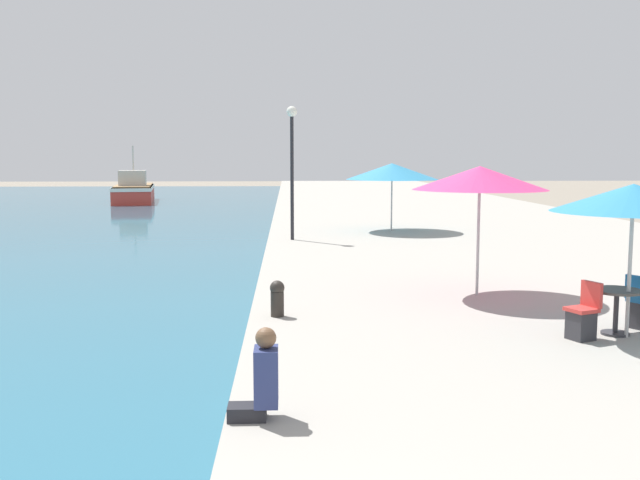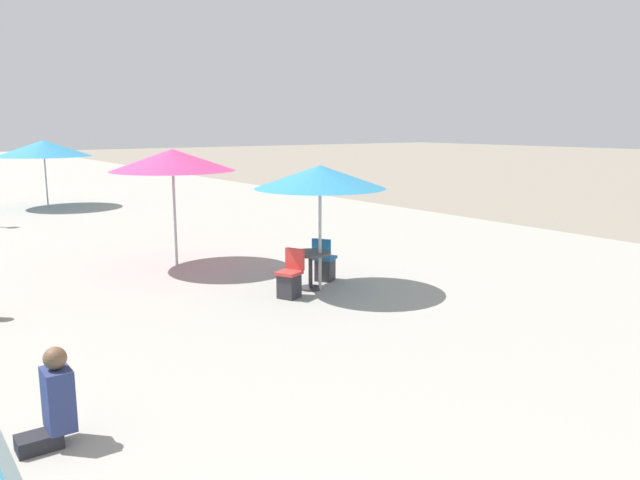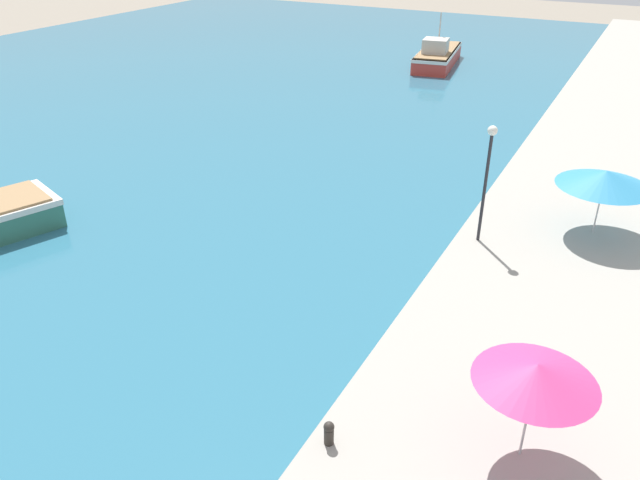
% 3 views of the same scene
% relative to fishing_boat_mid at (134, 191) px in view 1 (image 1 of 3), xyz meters
% --- Properties ---
extents(quay_promenade, '(16.00, 90.00, 0.65)m').
position_rel_fishing_boat_mid_xyz_m(quay_promenade, '(19.06, -15.46, -0.56)').
color(quay_promenade, '#A39E93').
rests_on(quay_promenade, ground_plane).
extents(fishing_boat_mid, '(4.18, 9.12, 4.30)m').
position_rel_fishing_boat_mid_xyz_m(fishing_boat_mid, '(0.00, 0.00, 0.00)').
color(fishing_boat_mid, red).
rests_on(fishing_boat_mid, water_basin).
extents(cafe_umbrella_pink, '(2.52, 2.52, 2.44)m').
position_rel_fishing_boat_mid_xyz_m(cafe_umbrella_pink, '(17.14, -44.24, 1.98)').
color(cafe_umbrella_pink, '#B7B7B7').
rests_on(cafe_umbrella_pink, quay_promenade).
extents(cafe_umbrella_white, '(2.76, 2.76, 2.67)m').
position_rel_fishing_boat_mid_xyz_m(cafe_umbrella_white, '(15.68, -40.66, 2.19)').
color(cafe_umbrella_white, '#B7B7B7').
rests_on(cafe_umbrella_white, quay_promenade).
extents(cafe_umbrella_striped, '(3.55, 3.55, 2.61)m').
position_rel_fishing_boat_mid_xyz_m(cafe_umbrella_striped, '(15.76, -27.84, 2.06)').
color(cafe_umbrella_striped, '#B7B7B7').
rests_on(cafe_umbrella_striped, quay_promenade).
extents(cafe_table, '(0.80, 0.80, 0.74)m').
position_rel_fishing_boat_mid_xyz_m(cafe_table, '(17.04, -44.06, 0.30)').
color(cafe_table, '#333338').
rests_on(cafe_table, quay_promenade).
extents(cafe_chair_right, '(0.55, 0.54, 0.91)m').
position_rel_fishing_boat_mid_xyz_m(cafe_chair_right, '(16.37, -44.34, 0.09)').
color(cafe_chair_right, '#2D2D33').
rests_on(cafe_chair_right, quay_promenade).
extents(person_at_quay, '(0.55, 0.36, 1.03)m').
position_rel_fishing_boat_mid_xyz_m(person_at_quay, '(11.47, -47.54, 0.21)').
color(person_at_quay, '#232328').
rests_on(person_at_quay, quay_promenade).
extents(mooring_bollard, '(0.26, 0.26, 0.65)m').
position_rel_fishing_boat_mid_xyz_m(mooring_bollard, '(11.56, -42.49, 0.11)').
color(mooring_bollard, '#2D2823').
rests_on(mooring_bollard, quay_promenade).
extents(lamppost, '(0.36, 0.36, 4.56)m').
position_rel_fishing_boat_mid_xyz_m(lamppost, '(11.91, -30.58, 2.86)').
color(lamppost, '#232328').
rests_on(lamppost, quay_promenade).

